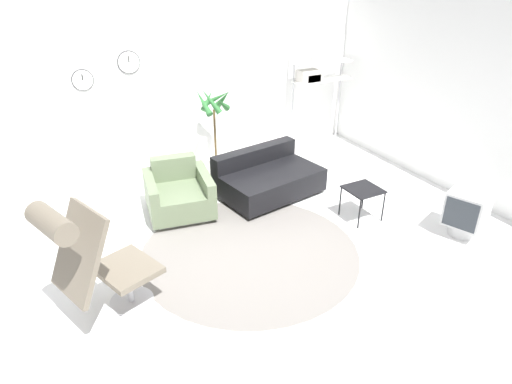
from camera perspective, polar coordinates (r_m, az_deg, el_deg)
ground_plane at (r=5.51m, az=-0.28°, el=-7.18°), size 12.00×12.00×0.00m
wall_back at (r=7.34m, az=-10.86°, el=13.35°), size 12.00×0.09×2.80m
wall_right at (r=6.99m, az=25.28°, el=10.55°), size 0.06×12.00×2.80m
round_rug at (r=5.46m, az=-0.82°, el=-7.51°), size 2.59×2.59×0.01m
lounge_chair at (r=4.36m, az=-20.22°, el=-7.04°), size 1.08×0.84×1.30m
armchair_red at (r=6.23m, az=-9.63°, el=-0.34°), size 0.97×0.99×0.70m
couch_low at (r=6.64m, az=1.45°, el=1.61°), size 1.55×1.14×0.62m
side_table at (r=6.11m, az=13.23°, el=0.05°), size 0.44×0.44×0.44m
crt_television at (r=6.18m, az=24.85°, el=-2.15°), size 0.62×0.59×0.60m
potted_plant at (r=7.22m, az=-5.12°, el=7.25°), size 0.62×0.63×1.41m
shelf_unit at (r=8.16m, az=7.38°, el=14.59°), size 1.07×0.28×1.89m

